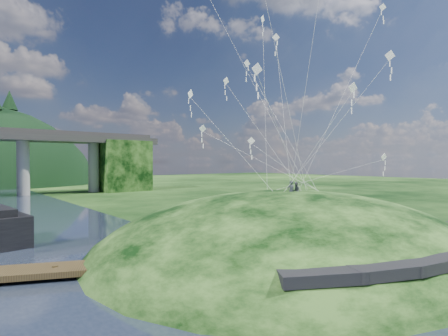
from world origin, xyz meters
TOP-DOWN VIEW (x-y plane):
  - ground at (0.00, 0.00)m, footprint 320.00×320.00m
  - grass_hill at (8.00, 2.00)m, footprint 36.00×32.00m
  - footpath at (7.46, -9.74)m, footprint 22.29×5.84m
  - wooden_dock at (-6.82, 4.98)m, footprint 15.50×8.99m
  - kite_flyers at (8.24, 1.56)m, footprint 1.63×0.91m
  - kite_swarm at (7.55, 3.45)m, footprint 17.30×18.17m

SIDE VIEW (x-z plane):
  - grass_hill at x=8.00m, z-range -8.00..5.00m
  - ground at x=0.00m, z-range 0.00..0.00m
  - wooden_dock at x=-6.82m, z-range -0.07..1.07m
  - footpath at x=7.46m, z-range 1.67..2.50m
  - kite_flyers at x=8.24m, z-range 4.92..6.76m
  - kite_swarm at x=7.55m, z-range 6.28..27.37m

